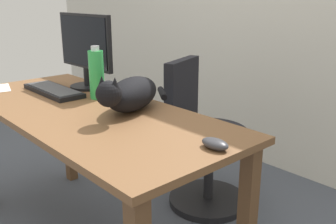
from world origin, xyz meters
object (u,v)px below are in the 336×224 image
at_px(cat, 131,94).
at_px(computer_mouse, 215,144).
at_px(water_bottle, 97,74).
at_px(office_chair, 202,145).
at_px(keyboard, 53,90).
at_px(monitor, 85,48).

height_order(cat, computer_mouse, cat).
bearing_deg(cat, water_bottle, 178.75).
xyz_separation_m(office_chair, water_bottle, (-0.20, -0.59, 0.49)).
bearing_deg(office_chair, water_bottle, -108.91).
relative_size(office_chair, keyboard, 2.03).
distance_m(office_chair, keyboard, 0.92).
height_order(keyboard, water_bottle, water_bottle).
bearing_deg(monitor, keyboard, -95.38).
bearing_deg(office_chair, monitor, -131.25).
relative_size(office_chair, computer_mouse, 8.12).
bearing_deg(monitor, water_bottle, -19.07).
bearing_deg(computer_mouse, office_chair, 135.28).
height_order(monitor, computer_mouse, monitor).
bearing_deg(cat, computer_mouse, -5.76).
relative_size(office_chair, cat, 1.59).
height_order(office_chair, keyboard, office_chair).
relative_size(monitor, keyboard, 1.09).
xyz_separation_m(office_chair, keyboard, (-0.46, -0.70, 0.38)).
relative_size(monitor, water_bottle, 1.78).
xyz_separation_m(office_chair, cat, (0.09, -0.59, 0.44)).
bearing_deg(water_bottle, monitor, 160.93).
distance_m(cat, water_bottle, 0.30).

